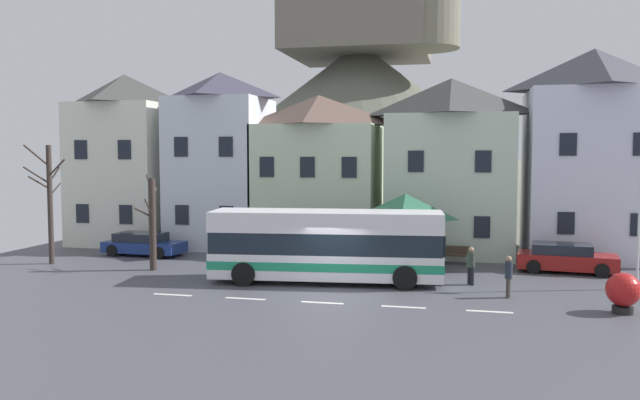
{
  "coord_description": "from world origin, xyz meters",
  "views": [
    {
      "loc": [
        5.09,
        -24.01,
        5.49
      ],
      "look_at": [
        -1.63,
        5.45,
        3.32
      ],
      "focal_mm": 35.81,
      "sensor_mm": 36.0,
      "label": 1
    }
  ],
  "objects_px": {
    "townhouse_04": "(592,154)",
    "transit_bus": "(326,246)",
    "pedestrian_01": "(509,274)",
    "bare_tree_00": "(152,223)",
    "pedestrian_00": "(471,264)",
    "townhouse_00": "(126,159)",
    "townhouse_02": "(319,173)",
    "bare_tree_01": "(50,201)",
    "public_bench": "(453,254)",
    "parked_car_01": "(565,258)",
    "harbour_buoy": "(623,291)",
    "hilltop_castle": "(360,126)",
    "parked_car_00": "(143,244)",
    "bus_shelter": "(405,207)",
    "townhouse_03": "(450,167)",
    "townhouse_01": "(221,160)"
  },
  "relations": [
    {
      "from": "pedestrian_01",
      "to": "hilltop_castle",
      "type": "bearing_deg",
      "value": 109.86
    },
    {
      "from": "townhouse_04",
      "to": "pedestrian_01",
      "type": "bearing_deg",
      "value": -113.76
    },
    {
      "from": "townhouse_00",
      "to": "pedestrian_01",
      "type": "xyz_separation_m",
      "value": [
        22.02,
        -10.5,
        -4.24
      ]
    },
    {
      "from": "bare_tree_00",
      "to": "townhouse_02",
      "type": "bearing_deg",
      "value": 53.07
    },
    {
      "from": "townhouse_00",
      "to": "parked_car_00",
      "type": "bearing_deg",
      "value": -51.5
    },
    {
      "from": "townhouse_00",
      "to": "townhouse_04",
      "type": "xyz_separation_m",
      "value": [
        26.86,
        0.5,
        0.34
      ]
    },
    {
      "from": "bare_tree_01",
      "to": "public_bench",
      "type": "bearing_deg",
      "value": 13.06
    },
    {
      "from": "townhouse_03",
      "to": "pedestrian_00",
      "type": "distance_m",
      "value": 9.2
    },
    {
      "from": "pedestrian_01",
      "to": "bare_tree_00",
      "type": "xyz_separation_m",
      "value": [
        -16.06,
        2.35,
        1.33
      ]
    },
    {
      "from": "townhouse_01",
      "to": "bus_shelter",
      "type": "height_order",
      "value": "townhouse_01"
    },
    {
      "from": "parked_car_01",
      "to": "townhouse_04",
      "type": "bearing_deg",
      "value": 74.9
    },
    {
      "from": "parked_car_01",
      "to": "pedestrian_01",
      "type": "xyz_separation_m",
      "value": [
        -2.94,
        -6.14,
        0.27
      ]
    },
    {
      "from": "bus_shelter",
      "to": "parked_car_00",
      "type": "xyz_separation_m",
      "value": [
        -14.27,
        0.97,
        -2.38
      ]
    },
    {
      "from": "transit_bus",
      "to": "parked_car_00",
      "type": "xyz_separation_m",
      "value": [
        -11.27,
        4.93,
        -0.94
      ]
    },
    {
      "from": "townhouse_04",
      "to": "bare_tree_01",
      "type": "distance_m",
      "value": 28.03
    },
    {
      "from": "hilltop_castle",
      "to": "bare_tree_00",
      "type": "xyz_separation_m",
      "value": [
        -5.48,
        -26.94,
        -5.64
      ]
    },
    {
      "from": "transit_bus",
      "to": "pedestrian_00",
      "type": "height_order",
      "value": "transit_bus"
    },
    {
      "from": "townhouse_04",
      "to": "bus_shelter",
      "type": "distance_m",
      "value": 11.14
    },
    {
      "from": "townhouse_00",
      "to": "townhouse_02",
      "type": "height_order",
      "value": "townhouse_00"
    },
    {
      "from": "harbour_buoy",
      "to": "bare_tree_01",
      "type": "distance_m",
      "value": 26.05
    },
    {
      "from": "harbour_buoy",
      "to": "bare_tree_01",
      "type": "bearing_deg",
      "value": 170.24
    },
    {
      "from": "townhouse_02",
      "to": "bus_shelter",
      "type": "height_order",
      "value": "townhouse_02"
    },
    {
      "from": "townhouse_00",
      "to": "bare_tree_00",
      "type": "distance_m",
      "value": 10.5
    },
    {
      "from": "townhouse_04",
      "to": "transit_bus",
      "type": "height_order",
      "value": "townhouse_04"
    },
    {
      "from": "bus_shelter",
      "to": "townhouse_04",
      "type": "bearing_deg",
      "value": 31.3
    },
    {
      "from": "bus_shelter",
      "to": "transit_bus",
      "type": "bearing_deg",
      "value": -127.08
    },
    {
      "from": "parked_car_00",
      "to": "townhouse_02",
      "type": "bearing_deg",
      "value": 29.71
    },
    {
      "from": "townhouse_03",
      "to": "public_bench",
      "type": "relative_size",
      "value": 5.42
    },
    {
      "from": "townhouse_01",
      "to": "townhouse_02",
      "type": "relative_size",
      "value": 1.16
    },
    {
      "from": "townhouse_02",
      "to": "hilltop_castle",
      "type": "height_order",
      "value": "hilltop_castle"
    },
    {
      "from": "townhouse_04",
      "to": "bare_tree_00",
      "type": "distance_m",
      "value": 22.85
    },
    {
      "from": "transit_bus",
      "to": "townhouse_01",
      "type": "bearing_deg",
      "value": 126.54
    },
    {
      "from": "hilltop_castle",
      "to": "townhouse_00",
      "type": "bearing_deg",
      "value": -121.34
    },
    {
      "from": "hilltop_castle",
      "to": "pedestrian_01",
      "type": "height_order",
      "value": "hilltop_castle"
    },
    {
      "from": "townhouse_02",
      "to": "townhouse_03",
      "type": "xyz_separation_m",
      "value": [
        7.41,
        -0.12,
        0.37
      ]
    },
    {
      "from": "transit_bus",
      "to": "pedestrian_00",
      "type": "distance_m",
      "value": 6.14
    },
    {
      "from": "pedestrian_00",
      "to": "bare_tree_01",
      "type": "relative_size",
      "value": 0.27
    },
    {
      "from": "townhouse_02",
      "to": "bare_tree_00",
      "type": "xyz_separation_m",
      "value": [
        -6.17,
        -8.21,
        -2.16
      ]
    },
    {
      "from": "bus_shelter",
      "to": "harbour_buoy",
      "type": "distance_m",
      "value": 10.94
    },
    {
      "from": "townhouse_01",
      "to": "parked_car_01",
      "type": "distance_m",
      "value": 19.78
    },
    {
      "from": "public_bench",
      "to": "bare_tree_01",
      "type": "xyz_separation_m",
      "value": [
        -19.64,
        -4.56,
        2.69
      ]
    },
    {
      "from": "townhouse_02",
      "to": "harbour_buoy",
      "type": "height_order",
      "value": "townhouse_02"
    },
    {
      "from": "townhouse_04",
      "to": "transit_bus",
      "type": "xyz_separation_m",
      "value": [
        -12.27,
        -9.61,
        -3.95
      ]
    },
    {
      "from": "townhouse_02",
      "to": "townhouse_04",
      "type": "xyz_separation_m",
      "value": [
        14.73,
        0.43,
        1.08
      ]
    },
    {
      "from": "townhouse_01",
      "to": "public_bench",
      "type": "height_order",
      "value": "townhouse_01"
    },
    {
      "from": "parked_car_00",
      "to": "harbour_buoy",
      "type": "distance_m",
      "value": 23.77
    },
    {
      "from": "bare_tree_01",
      "to": "transit_bus",
      "type": "bearing_deg",
      "value": -5.52
    },
    {
      "from": "parked_car_01",
      "to": "harbour_buoy",
      "type": "bearing_deg",
      "value": -78.16
    },
    {
      "from": "townhouse_00",
      "to": "townhouse_02",
      "type": "bearing_deg",
      "value": 0.32
    },
    {
      "from": "pedestrian_00",
      "to": "townhouse_02",
      "type": "bearing_deg",
      "value": 135.42
    }
  ]
}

